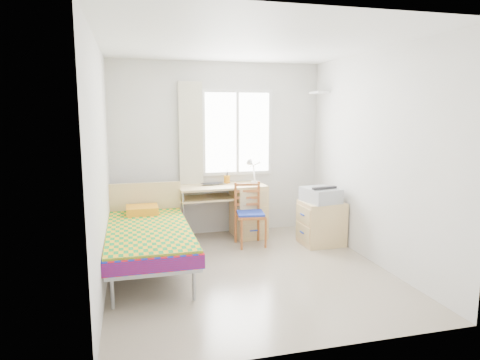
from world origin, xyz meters
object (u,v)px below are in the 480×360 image
object	(u,v)px
desk	(244,208)
cabinet	(321,223)
bed	(148,234)
chair	(250,210)
printer	(321,195)

from	to	relation	value
desk	cabinet	xyz separation A→B (m)	(0.96, -0.66, -0.12)
bed	cabinet	xyz separation A→B (m)	(2.41, 0.38, -0.13)
bed	chair	size ratio (longest dim) A/B	2.34
cabinet	printer	size ratio (longest dim) A/B	1.11
cabinet	bed	bearing A→B (deg)	-172.05
desk	bed	bearing A→B (deg)	-147.31
chair	cabinet	bearing A→B (deg)	-5.38
bed	desk	world-z (taller)	bed
desk	printer	distance (m)	1.19
bed	cabinet	distance (m)	2.45
printer	cabinet	bearing A→B (deg)	7.07
bed	desk	size ratio (longest dim) A/B	1.59
desk	chair	xyz separation A→B (m)	(-0.02, -0.41, 0.07)
bed	chair	bearing A→B (deg)	23.39
desk	printer	xyz separation A→B (m)	(0.94, -0.66, 0.29)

